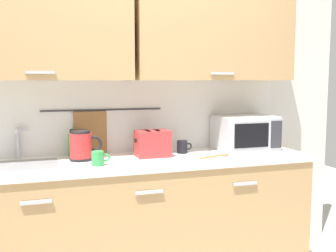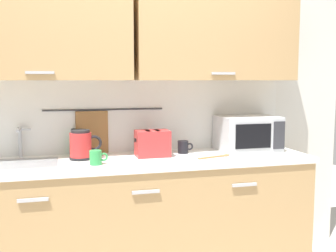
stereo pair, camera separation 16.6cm
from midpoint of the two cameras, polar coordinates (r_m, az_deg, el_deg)
counter_unit at (r=2.99m, az=-6.09°, el=-12.96°), size 2.53×0.64×0.90m
back_wall_assembly at (r=3.05m, az=-7.07°, el=7.78°), size 3.70×0.41×2.50m
sink_faucet at (r=3.03m, az=-21.90°, el=-1.72°), size 0.09×0.17×0.22m
microwave at (r=3.26m, az=9.33°, el=-0.93°), size 0.46×0.35×0.27m
electric_kettle at (r=2.87m, az=-13.73°, el=-2.73°), size 0.23×0.16×0.21m
dish_soap_bottle at (r=3.04m, az=-14.86°, el=-2.52°), size 0.06×0.06×0.20m
mug_near_sink at (r=2.68m, az=-11.57°, el=-4.49°), size 0.12×0.08×0.09m
toaster at (r=2.93m, az=-3.83°, el=-2.47°), size 0.26×0.17×0.19m
mug_by_kettle at (r=3.07m, az=0.51°, el=-2.96°), size 0.12×0.08×0.09m
wooden_spoon at (r=2.95m, az=5.47°, el=-4.19°), size 0.27×0.10×0.01m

